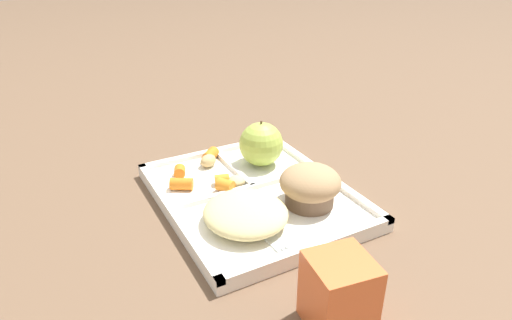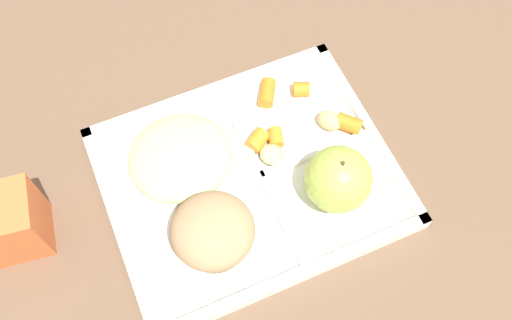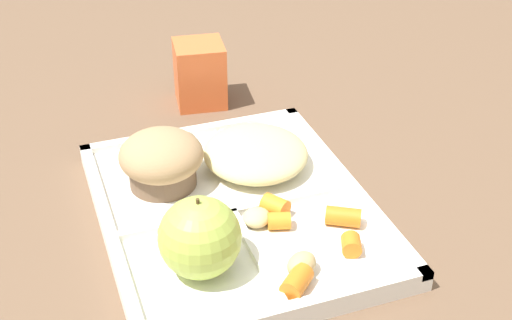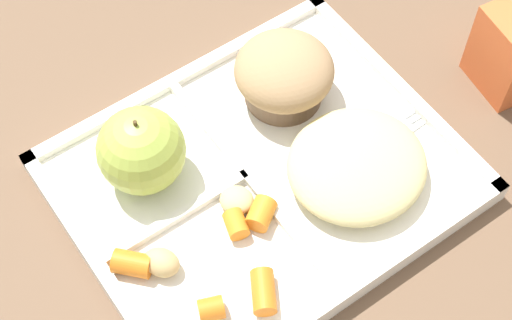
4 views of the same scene
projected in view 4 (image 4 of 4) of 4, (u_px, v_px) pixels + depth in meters
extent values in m
plane|color=brown|center=(261.00, 183.00, 0.76)|extent=(6.00, 6.00, 0.00)
cube|color=white|center=(261.00, 179.00, 0.76)|extent=(0.35, 0.29, 0.02)
cube|color=white|center=(355.00, 286.00, 0.69)|extent=(0.35, 0.01, 0.01)
cube|color=white|center=(182.00, 76.00, 0.81)|extent=(0.35, 0.01, 0.01)
cube|color=white|center=(101.00, 270.00, 0.70)|extent=(0.01, 0.29, 0.01)
cube|color=white|center=(401.00, 88.00, 0.80)|extent=(0.01, 0.29, 0.01)
cube|color=white|center=(250.00, 180.00, 0.74)|extent=(0.01, 0.26, 0.01)
cube|color=white|center=(177.00, 216.00, 0.72)|extent=(0.15, 0.01, 0.01)
sphere|color=#A8C14C|center=(141.00, 150.00, 0.72)|extent=(0.08, 0.08, 0.08)
cylinder|color=#4C381E|center=(135.00, 125.00, 0.68)|extent=(0.00, 0.00, 0.01)
cylinder|color=brown|center=(283.00, 87.00, 0.79)|extent=(0.08, 0.08, 0.03)
ellipsoid|color=tan|center=(284.00, 70.00, 0.77)|extent=(0.10, 0.10, 0.05)
cylinder|color=orange|center=(261.00, 214.00, 0.72)|extent=(0.03, 0.03, 0.02)
cylinder|color=orange|center=(211.00, 309.00, 0.67)|extent=(0.03, 0.03, 0.02)
cylinder|color=orange|center=(132.00, 264.00, 0.69)|extent=(0.04, 0.04, 0.02)
cylinder|color=orange|center=(236.00, 224.00, 0.71)|extent=(0.02, 0.03, 0.02)
cylinder|color=orange|center=(263.00, 292.00, 0.68)|extent=(0.04, 0.04, 0.02)
ellipsoid|color=tan|center=(161.00, 262.00, 0.69)|extent=(0.04, 0.04, 0.02)
ellipsoid|color=tan|center=(237.00, 200.00, 0.73)|extent=(0.04, 0.04, 0.02)
ellipsoid|color=#D6C684|center=(357.00, 165.00, 0.74)|extent=(0.13, 0.12, 0.04)
sphere|color=brown|center=(354.00, 165.00, 0.74)|extent=(0.03, 0.03, 0.03)
sphere|color=#755B4C|center=(355.00, 161.00, 0.74)|extent=(0.03, 0.03, 0.03)
sphere|color=brown|center=(343.00, 162.00, 0.74)|extent=(0.03, 0.03, 0.03)
cube|color=silver|center=(349.00, 163.00, 0.76)|extent=(0.09, 0.01, 0.00)
cube|color=silver|center=(397.00, 131.00, 0.78)|extent=(0.03, 0.02, 0.00)
cylinder|color=silver|center=(422.00, 124.00, 0.78)|extent=(0.02, 0.00, 0.00)
cylinder|color=silver|center=(417.00, 119.00, 0.78)|extent=(0.02, 0.00, 0.00)
cylinder|color=silver|center=(412.00, 114.00, 0.79)|extent=(0.02, 0.00, 0.00)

